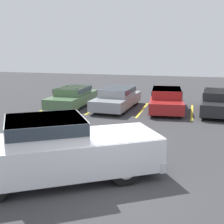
{
  "coord_description": "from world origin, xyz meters",
  "views": [
    {
      "loc": [
        2.05,
        -7.4,
        3.67
      ],
      "look_at": [
        -1.03,
        4.48,
        1.0
      ],
      "focal_mm": 50.0,
      "sensor_mm": 36.0,
      "label": 1
    }
  ],
  "objects_px": {
    "parked_sedan_d": "(218,101)",
    "pickup_truck": "(57,149)",
    "parked_sedan_b": "(117,97)",
    "parked_sedan_c": "(166,99)",
    "parked_sedan_a": "(73,96)"
  },
  "relations": [
    {
      "from": "parked_sedan_a",
      "to": "parked_sedan_b",
      "type": "relative_size",
      "value": 0.97
    },
    {
      "from": "parked_sedan_d",
      "to": "parked_sedan_c",
      "type": "bearing_deg",
      "value": -86.71
    },
    {
      "from": "pickup_truck",
      "to": "parked_sedan_d",
      "type": "height_order",
      "value": "pickup_truck"
    },
    {
      "from": "parked_sedan_b",
      "to": "parked_sedan_c",
      "type": "bearing_deg",
      "value": 98.03
    },
    {
      "from": "pickup_truck",
      "to": "parked_sedan_b",
      "type": "relative_size",
      "value": 1.25
    },
    {
      "from": "parked_sedan_c",
      "to": "parked_sedan_d",
      "type": "xyz_separation_m",
      "value": [
        2.78,
        0.01,
        -0.01
      ]
    },
    {
      "from": "parked_sedan_c",
      "to": "parked_sedan_b",
      "type": "bearing_deg",
      "value": -91.0
    },
    {
      "from": "parked_sedan_b",
      "to": "parked_sedan_d",
      "type": "relative_size",
      "value": 1.02
    },
    {
      "from": "pickup_truck",
      "to": "parked_sedan_b",
      "type": "height_order",
      "value": "pickup_truck"
    },
    {
      "from": "pickup_truck",
      "to": "parked_sedan_b",
      "type": "xyz_separation_m",
      "value": [
        -0.74,
        9.94,
        -0.23
      ]
    },
    {
      "from": "parked_sedan_b",
      "to": "parked_sedan_c",
      "type": "xyz_separation_m",
      "value": [
        2.82,
        0.21,
        0.01
      ]
    },
    {
      "from": "parked_sedan_a",
      "to": "parked_sedan_c",
      "type": "height_order",
      "value": "parked_sedan_c"
    },
    {
      "from": "pickup_truck",
      "to": "parked_sedan_b",
      "type": "bearing_deg",
      "value": 62.35
    },
    {
      "from": "parked_sedan_d",
      "to": "pickup_truck",
      "type": "bearing_deg",
      "value": -22.51
    },
    {
      "from": "parked_sedan_a",
      "to": "parked_sedan_d",
      "type": "bearing_deg",
      "value": 93.14
    }
  ]
}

